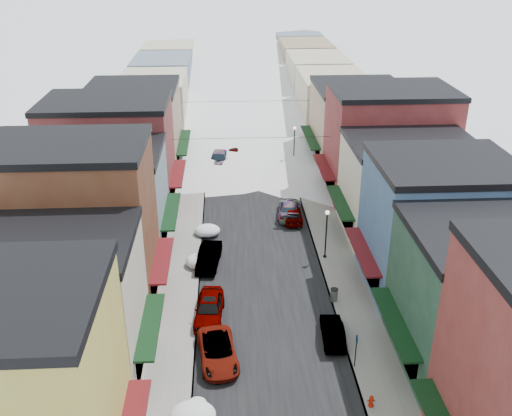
{
  "coord_description": "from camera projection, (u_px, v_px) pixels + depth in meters",
  "views": [
    {
      "loc": [
        -2.69,
        -16.59,
        24.73
      ],
      "look_at": [
        0.0,
        31.09,
        2.33
      ],
      "focal_mm": 40.0,
      "sensor_mm": 36.0,
      "label": 1
    }
  ],
  "objects": [
    {
      "name": "snow_pile_far",
      "position": [
        207.0,
        230.0,
        52.71
      ],
      "size": [
        2.38,
        2.67,
        1.01
      ],
      "color": "white",
      "rests_on": "ground"
    },
    {
      "name": "sidewalk_left",
      "position": [
        197.0,
        136.0,
        79.5
      ],
      "size": [
        3.2,
        160.0,
        0.15
      ],
      "primitive_type": "cube",
      "color": "gray",
      "rests_on": "ground"
    },
    {
      "name": "parking_sign",
      "position": [
        356.0,
        348.0,
        35.74
      ],
      "size": [
        0.08,
        0.33,
        2.45
      ],
      "color": "black",
      "rests_on": "sidewalk_right"
    },
    {
      "name": "car_lane_white",
      "position": [
        258.0,
        119.0,
        84.45
      ],
      "size": [
        2.67,
        5.61,
        1.55
      ],
      "primitive_type": "imported",
      "rotation": [
        0.0,
        0.0,
        3.16
      ],
      "color": "silver",
      "rests_on": "ground"
    },
    {
      "name": "car_silver_sedan",
      "position": [
        209.0,
        308.0,
        40.92
      ],
      "size": [
        2.35,
        5.04,
        1.67
      ],
      "primitive_type": "imported",
      "rotation": [
        0.0,
        0.0,
        -0.08
      ],
      "color": "#A5A8AD",
      "rests_on": "ground"
    },
    {
      "name": "fire_hydrant",
      "position": [
        371.0,
        401.0,
        33.1
      ],
      "size": [
        0.44,
        0.33,
        0.75
      ],
      "color": "#AC1C09",
      "rests_on": "sidewalk_right"
    },
    {
      "name": "streetlamp_far",
      "position": [
        294.0,
        141.0,
        68.09
      ],
      "size": [
        0.39,
        0.39,
        4.71
      ],
      "color": "black",
      "rests_on": "sidewalk_right"
    },
    {
      "name": "car_lane_silver",
      "position": [
        233.0,
        155.0,
        70.31
      ],
      "size": [
        2.41,
        5.05,
        1.66
      ],
      "primitive_type": "imported",
      "rotation": [
        0.0,
        0.0,
        -0.09
      ],
      "color": "gray",
      "rests_on": "ground"
    },
    {
      "name": "bldg_l_yellow",
      "position": [
        3.0,
        397.0,
        26.14
      ],
      "size": [
        11.3,
        8.7,
        11.5
      ],
      "color": "gold",
      "rests_on": "ground"
    },
    {
      "name": "bldg_l_brick_far",
      "position": [
        110.0,
        153.0,
        56.92
      ],
      "size": [
        13.3,
        9.2,
        11.0
      ],
      "color": "maroon",
      "rests_on": "ground"
    },
    {
      "name": "curb_right",
      "position": [
        280.0,
        135.0,
        80.1
      ],
      "size": [
        0.1,
        160.0,
        0.15
      ],
      "primitive_type": "cube",
      "color": "slate",
      "rests_on": "ground"
    },
    {
      "name": "bldg_l_tan",
      "position": [
        135.0,
        128.0,
        66.23
      ],
      "size": [
        11.3,
        11.2,
        10.0
      ],
      "color": "#967B62",
      "rests_on": "ground"
    },
    {
      "name": "car_white_suv",
      "position": [
        218.0,
        352.0,
        36.77
      ],
      "size": [
        2.98,
        5.33,
        1.41
      ],
      "primitive_type": "imported",
      "rotation": [
        0.0,
        0.0,
        0.13
      ],
      "color": "#BDBEBF",
      "rests_on": "ground"
    },
    {
      "name": "car_dark_hatch",
      "position": [
        209.0,
        257.0,
        47.67
      ],
      "size": [
        2.25,
        4.9,
        1.56
      ],
      "primitive_type": "imported",
      "rotation": [
        0.0,
        0.0,
        -0.13
      ],
      "color": "black",
      "rests_on": "ground"
    },
    {
      "name": "car_black_sedan",
      "position": [
        290.0,
        208.0,
        56.29
      ],
      "size": [
        2.89,
        5.6,
        1.55
      ],
      "primitive_type": "imported",
      "rotation": [
        0.0,
        0.0,
        3.0
      ],
      "color": "black",
      "rests_on": "ground"
    },
    {
      "name": "snow_pile_near",
      "position": [
        193.0,
        415.0,
        32.11
      ],
      "size": [
        2.65,
        2.83,
        1.12
      ],
      "color": "white",
      "rests_on": "ground"
    },
    {
      "name": "bldg_l_grayblue",
      "position": [
        105.0,
        199.0,
        49.26
      ],
      "size": [
        11.3,
        9.2,
        9.0
      ],
      "color": "gray",
      "rests_on": "ground"
    },
    {
      "name": "overhead_cables",
      "position": [
        248.0,
        118.0,
        65.94
      ],
      "size": [
        16.4,
        15.04,
        0.04
      ],
      "color": "black",
      "rests_on": "ground"
    },
    {
      "name": "bldg_l_brick_near",
      "position": [
        74.0,
        226.0,
        40.81
      ],
      "size": [
        12.3,
        8.2,
        12.5
      ],
      "color": "brown",
      "rests_on": "ground"
    },
    {
      "name": "distant_blocks",
      "position": [
        239.0,
        73.0,
        98.96
      ],
      "size": [
        34.0,
        55.0,
        8.0
      ],
      "color": "gray",
      "rests_on": "ground"
    },
    {
      "name": "car_gray_suv",
      "position": [
        293.0,
        213.0,
        55.39
      ],
      "size": [
        1.92,
        4.45,
        1.5
      ],
      "primitive_type": "imported",
      "rotation": [
        0.0,
        0.0,
        3.11
      ],
      "color": "gray",
      "rests_on": "ground"
    },
    {
      "name": "sidewalk_right",
      "position": [
        291.0,
        134.0,
        80.18
      ],
      "size": [
        3.2,
        160.0,
        0.15
      ],
      "primitive_type": "cube",
      "color": "gray",
      "rests_on": "ground"
    },
    {
      "name": "trash_can",
      "position": [
        334.0,
        294.0,
        42.81
      ],
      "size": [
        0.58,
        0.58,
        0.99
      ],
      "color": "slate",
      "rests_on": "sidewalk_right"
    },
    {
      "name": "car_green_sedan",
      "position": [
        333.0,
        332.0,
        38.72
      ],
      "size": [
        1.62,
        4.09,
        1.32
      ],
      "primitive_type": "imported",
      "rotation": [
        0.0,
        0.0,
        3.09
      ],
      "color": "black",
      "rests_on": "ground"
    },
    {
      "name": "snow_pile_mid",
      "position": [
        202.0,
        260.0,
        47.61
      ],
      "size": [
        2.66,
        2.84,
        1.13
      ],
      "color": "white",
      "rests_on": "ground"
    },
    {
      "name": "car_silver_wagon",
      "position": [
        219.0,
        159.0,
        68.78
      ],
      "size": [
        3.12,
        6.1,
        1.69
      ],
      "primitive_type": "imported",
      "rotation": [
        0.0,
        0.0,
        -0.13
      ],
      "color": "#969A9E",
      "rests_on": "ground"
    },
    {
      "name": "bldg_r_green",
      "position": [
        487.0,
        298.0,
        35.14
      ],
      "size": [
        11.3,
        9.2,
        9.5
      ],
      "color": "#204331",
      "rests_on": "ground"
    },
    {
      "name": "bldg_r_brick_far",
      "position": [
        388.0,
        143.0,
        59.17
      ],
      "size": [
        13.3,
        9.2,
        11.5
      ],
      "color": "maroon",
      "rests_on": "ground"
    },
    {
      "name": "curb_left",
      "position": [
        208.0,
        136.0,
        79.58
      ],
      "size": [
        0.1,
        160.0,
        0.15
      ],
      "primitive_type": "cube",
      "color": "slate",
      "rests_on": "ground"
    },
    {
      "name": "road",
      "position": [
        244.0,
        136.0,
        79.87
      ],
      "size": [
        10.0,
        160.0,
        0.01
      ],
      "primitive_type": "cube",
      "color": "black",
      "rests_on": "ground"
    },
    {
      "name": "bldg_r_cream",
      "position": [
        408.0,
        188.0,
        51.54
      ],
      "size": [
        12.3,
        9.2,
        9.0
      ],
      "color": "beige",
      "rests_on": "ground"
    },
    {
      "name": "bldg_r_tan",
      "position": [
        357.0,
        124.0,
        68.58
      ],
      "size": [
        11.3,
        11.2,
        9.5
      ],
      "color": "tan",
      "rests_on": "ground"
    },
    {
      "name": "bldg_l_cream",
      "position": [
        55.0,
        308.0,
        34.24
      ],
      "size": [
        11.3,
        8.2,
        9.5
      ],
      "color": "beige",
      "rests_on": "ground"
    },
    {
      "name": "streetlamp_near",
      "position": [
        326.0,
        228.0,
        47.74
      ],
      "size": [
        0.37,
        0.37,
        4.41
      ],
      "color": "black",
      "rests_on": "sidewalk_right"
    },
    {
      "name": "bldg_r_blue",
      "position": [
        438.0,
        225.0,
        43.06
      ],
      "size": [
        11.3,
        9.2,
        10.5
      ],
      "color": "#406391",
      "rests_on": "ground"
    }
  ]
}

